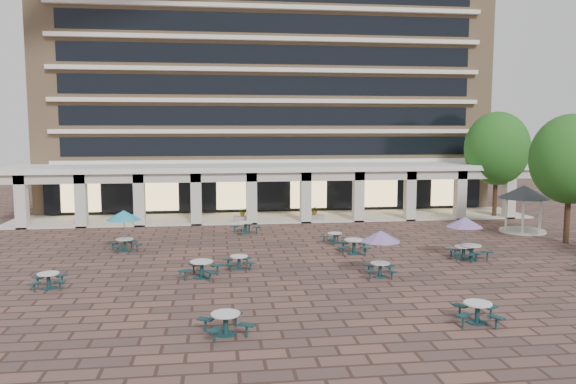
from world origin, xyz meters
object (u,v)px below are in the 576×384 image
object	(u,v)px
picnic_table_1	(226,322)
planter_left	(243,217)
gazebo	(524,197)
planter_right	(315,215)
picnic_table_0	(48,279)
picnic_table_2	(478,311)

from	to	relation	value
picnic_table_1	planter_left	bearing A→B (deg)	68.62
picnic_table_1	gazebo	size ratio (longest dim) A/B	0.59
gazebo	picnic_table_1	bearing A→B (deg)	-140.72
picnic_table_1	planter_left	distance (m)	23.96
gazebo	planter_right	bearing A→B (deg)	155.06
picnic_table_0	picnic_table_2	bearing A→B (deg)	-30.93
gazebo	planter_right	world-z (taller)	gazebo
gazebo	picnic_table_2	bearing A→B (deg)	-124.14
picnic_table_0	planter_right	bearing A→B (deg)	38.27
gazebo	picnic_table_0	bearing A→B (deg)	-160.19
picnic_table_0	planter_right	size ratio (longest dim) A/B	1.21
gazebo	planter_right	size ratio (longest dim) A/B	2.37
picnic_table_1	picnic_table_2	world-z (taller)	picnic_table_2
picnic_table_1	planter_left	world-z (taller)	planter_left
planter_left	picnic_table_2	bearing A→B (deg)	-72.03
picnic_table_2	planter_right	xyz separation A→B (m)	(-2.04, 23.90, 0.06)
picnic_table_0	picnic_table_1	size ratio (longest dim) A/B	0.86
picnic_table_0	gazebo	size ratio (longest dim) A/B	0.51
picnic_table_1	gazebo	distance (m)	27.63
planter_right	gazebo	bearing A→B (deg)	-24.94
picnic_table_2	planter_right	distance (m)	23.99
picnic_table_1	gazebo	xyz separation A→B (m)	(21.33, 17.45, 2.02)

